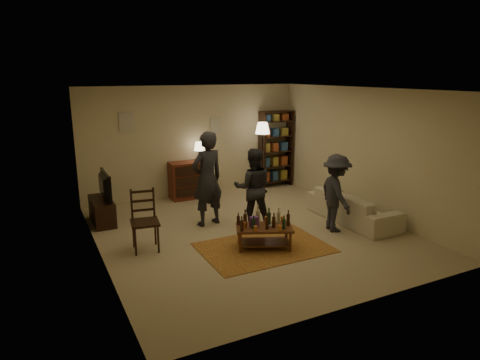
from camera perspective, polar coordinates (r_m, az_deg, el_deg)
floor at (r=8.32m, az=1.25°, el=-6.92°), size 6.00×6.00×0.00m
room_shell at (r=10.36m, az=-9.67°, el=7.41°), size 6.00×6.00×6.00m
rug at (r=7.61m, az=3.21°, el=-8.97°), size 2.20×1.50×0.01m
coffee_table at (r=7.48m, az=3.18°, el=-6.40°), size 1.10×0.88×0.74m
dining_chair at (r=7.56m, az=-12.65°, el=-4.89°), size 0.53×0.53×1.08m
tv_stand at (r=9.13m, az=-17.95°, el=-3.15°), size 0.40×1.00×1.06m
dresser at (r=10.49m, az=-6.57°, el=0.17°), size 1.00×0.50×1.36m
bookshelf at (r=11.46m, az=4.79°, el=4.26°), size 0.90×0.34×2.02m
floor_lamp at (r=10.73m, az=3.02°, el=6.26°), size 0.36×0.36×1.79m
sofa at (r=9.11m, az=14.84°, el=-3.50°), size 0.81×2.08×0.61m
person_left at (r=8.48m, az=-4.39°, el=0.15°), size 0.77×0.59×1.89m
person_right at (r=8.43m, az=1.73°, el=-1.03°), size 0.94×0.85×1.57m
person_by_sofa at (r=8.38m, az=12.68°, el=-1.72°), size 0.76×1.07×1.50m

